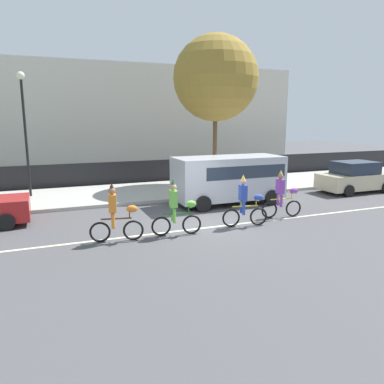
% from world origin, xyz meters
% --- Properties ---
extents(ground_plane, '(80.00, 80.00, 0.00)m').
position_xyz_m(ground_plane, '(0.00, 0.00, 0.00)').
color(ground_plane, '#4C4C4F').
extents(road_centre_line, '(36.00, 0.14, 0.01)m').
position_xyz_m(road_centre_line, '(0.00, -0.50, 0.00)').
color(road_centre_line, beige).
rests_on(road_centre_line, ground).
extents(sidewalk_curb, '(60.00, 5.00, 0.15)m').
position_xyz_m(sidewalk_curb, '(0.00, 6.50, 0.07)').
color(sidewalk_curb, '#ADAAA3').
rests_on(sidewalk_curb, ground).
extents(fence_line, '(40.00, 0.08, 1.40)m').
position_xyz_m(fence_line, '(0.00, 9.40, 0.70)').
color(fence_line, black).
rests_on(fence_line, ground).
extents(building_backdrop, '(28.00, 8.00, 7.68)m').
position_xyz_m(building_backdrop, '(-0.51, 18.00, 3.84)').
color(building_backdrop, beige).
rests_on(building_backdrop, ground).
extents(parade_cyclist_orange, '(1.70, 0.54, 1.92)m').
position_xyz_m(parade_cyclist_orange, '(-3.50, -0.80, 0.84)').
color(parade_cyclist_orange, black).
rests_on(parade_cyclist_orange, ground).
extents(parade_cyclist_lime, '(1.71, 0.52, 1.92)m').
position_xyz_m(parade_cyclist_lime, '(-1.50, -0.89, 0.84)').
color(parade_cyclist_lime, black).
rests_on(parade_cyclist_lime, ground).
extents(parade_cyclist_cobalt, '(1.70, 0.54, 1.92)m').
position_xyz_m(parade_cyclist_cobalt, '(1.18, -0.82, 0.84)').
color(parade_cyclist_cobalt, black).
rests_on(parade_cyclist_cobalt, ground).
extents(parade_cyclist_purple, '(1.71, 0.51, 1.92)m').
position_xyz_m(parade_cyclist_purple, '(3.15, -0.28, 0.84)').
color(parade_cyclist_purple, black).
rests_on(parade_cyclist_purple, ground).
extents(parked_van_silver, '(5.00, 2.22, 2.18)m').
position_xyz_m(parked_van_silver, '(2.36, 2.70, 1.28)').
color(parked_van_silver, silver).
rests_on(parked_van_silver, ground).
extents(parked_car_beige, '(4.10, 1.92, 1.64)m').
position_xyz_m(parked_car_beige, '(9.90, 2.68, 0.78)').
color(parked_car_beige, beige).
rests_on(parked_car_beige, ground).
extents(street_lamp_post, '(0.36, 0.36, 5.86)m').
position_xyz_m(street_lamp_post, '(-6.22, 7.22, 3.99)').
color(street_lamp_post, black).
rests_on(street_lamp_post, sidewalk_curb).
extents(street_tree_near_lamp, '(4.68, 4.68, 8.23)m').
position_xyz_m(street_tree_near_lamp, '(3.58, 6.91, 6.03)').
color(street_tree_near_lamp, brown).
rests_on(street_tree_near_lamp, sidewalk_curb).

